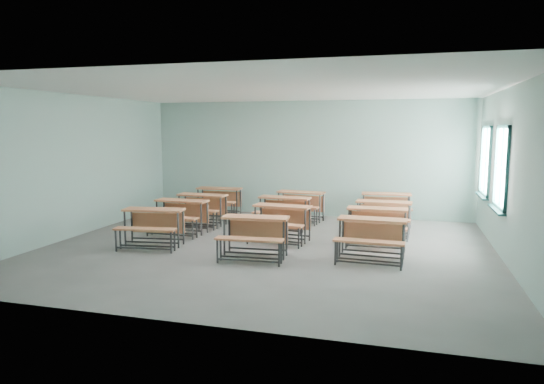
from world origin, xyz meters
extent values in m
cube|color=gray|center=(0.00, 0.00, -0.01)|extent=(9.00, 8.00, 0.02)
cube|color=white|center=(0.00, 0.00, 3.21)|extent=(9.00, 8.00, 0.02)
cube|color=#9FC6BD|center=(0.00, 4.01, 1.60)|extent=(9.00, 0.02, 3.20)
cube|color=#9FC6BD|center=(0.00, -4.01, 1.60)|extent=(9.00, 0.02, 3.20)
cube|color=#9FC6BD|center=(-4.51, 0.00, 1.60)|extent=(0.02, 8.00, 3.20)
cube|color=#9FC6BD|center=(4.51, 0.00, 1.60)|extent=(0.02, 8.00, 3.20)
cube|color=#1C4E4C|center=(4.47, 2.80, 0.93)|extent=(0.06, 1.20, 0.06)
cube|color=#1C4E4C|center=(4.47, 2.80, 2.47)|extent=(0.06, 1.20, 0.06)
cube|color=#1C4E4C|center=(4.47, 2.23, 1.70)|extent=(0.06, 0.06, 1.60)
cube|color=#1C4E4C|center=(4.47, 3.37, 1.70)|extent=(0.06, 0.06, 1.60)
cube|color=#1C4E4C|center=(4.47, 2.80, 1.70)|extent=(0.04, 0.04, 1.48)
cube|color=#1C4E4C|center=(4.47, 2.80, 1.70)|extent=(0.04, 1.08, 0.04)
cube|color=#1C4E4C|center=(4.43, 2.80, 0.87)|extent=(0.14, 1.28, 0.04)
cube|color=white|center=(4.50, 2.80, 1.70)|extent=(0.01, 1.08, 1.48)
cube|color=#1C4E4C|center=(4.47, 0.80, 0.93)|extent=(0.06, 1.20, 0.06)
cube|color=#1C4E4C|center=(4.47, 0.80, 2.47)|extent=(0.06, 1.20, 0.06)
cube|color=#1C4E4C|center=(4.47, 0.23, 1.70)|extent=(0.06, 0.06, 1.60)
cube|color=#1C4E4C|center=(4.47, 1.37, 1.70)|extent=(0.06, 0.06, 1.60)
cube|color=#1C4E4C|center=(4.47, 0.80, 1.70)|extent=(0.04, 0.04, 1.48)
cube|color=#1C4E4C|center=(4.47, 0.80, 1.70)|extent=(0.04, 1.08, 0.04)
cube|color=#1C4E4C|center=(4.43, 0.80, 0.87)|extent=(0.14, 1.28, 0.04)
cube|color=white|center=(4.50, 0.80, 1.70)|extent=(0.01, 1.08, 1.48)
cube|color=#CE764A|center=(-2.33, -0.42, 0.76)|extent=(1.29, 0.58, 0.04)
cube|color=#CE764A|center=(-2.35, -0.23, 0.44)|extent=(1.18, 0.18, 0.43)
cylinder|color=#36383B|center=(-2.87, -0.66, 0.37)|extent=(0.04, 0.04, 0.74)
cylinder|color=#36383B|center=(-1.74, -0.51, 0.37)|extent=(0.04, 0.04, 0.74)
cylinder|color=#36383B|center=(-2.92, -0.33, 0.37)|extent=(0.04, 0.04, 0.74)
cylinder|color=#36383B|center=(-1.78, -0.18, 0.37)|extent=(0.04, 0.04, 0.74)
cube|color=#36383B|center=(-2.30, -0.59, 0.10)|extent=(1.14, 0.19, 0.03)
cube|color=#36383B|center=(-2.35, -0.26, 0.10)|extent=(1.14, 0.19, 0.03)
cube|color=#CE764A|center=(-2.26, -0.92, 0.45)|extent=(1.27, 0.43, 0.04)
cylinder|color=#36383B|center=(-2.81, -1.09, 0.22)|extent=(0.04, 0.04, 0.43)
cylinder|color=#36383B|center=(-1.68, -0.94, 0.22)|extent=(0.04, 0.04, 0.43)
cylinder|color=#36383B|center=(-2.84, -0.89, 0.22)|extent=(0.04, 0.04, 0.43)
cylinder|color=#36383B|center=(-1.71, -0.74, 0.22)|extent=(0.04, 0.04, 0.43)
cube|color=#36383B|center=(-2.25, -1.01, 0.08)|extent=(1.14, 0.19, 0.03)
cube|color=#36383B|center=(-2.27, -0.82, 0.08)|extent=(1.14, 0.19, 0.03)
cube|color=#CE764A|center=(-0.02, -0.70, 0.76)|extent=(1.28, 0.50, 0.04)
cube|color=#CE764A|center=(-0.03, -0.51, 0.44)|extent=(1.19, 0.10, 0.43)
cylinder|color=#36383B|center=(-0.58, -0.91, 0.37)|extent=(0.04, 0.04, 0.74)
cylinder|color=#36383B|center=(0.57, -0.83, 0.37)|extent=(0.04, 0.04, 0.74)
cylinder|color=#36383B|center=(-0.60, -0.57, 0.37)|extent=(0.04, 0.04, 0.74)
cylinder|color=#36383B|center=(0.54, -0.49, 0.37)|extent=(0.04, 0.04, 0.74)
cube|color=#36383B|center=(0.00, -0.87, 0.10)|extent=(1.14, 0.11, 0.03)
cube|color=#36383B|center=(-0.03, -0.53, 0.10)|extent=(1.14, 0.11, 0.03)
cube|color=#CE764A|center=(0.02, -1.20, 0.45)|extent=(1.26, 0.35, 0.04)
cylinder|color=#36383B|center=(-0.54, -1.34, 0.22)|extent=(0.04, 0.04, 0.43)
cylinder|color=#36383B|center=(0.60, -1.26, 0.22)|extent=(0.04, 0.04, 0.43)
cylinder|color=#36383B|center=(-0.56, -1.14, 0.22)|extent=(0.04, 0.04, 0.43)
cylinder|color=#36383B|center=(0.58, -1.06, 0.22)|extent=(0.04, 0.04, 0.43)
cube|color=#36383B|center=(0.03, -1.30, 0.08)|extent=(1.14, 0.11, 0.03)
cube|color=#36383B|center=(0.01, -1.10, 0.08)|extent=(1.14, 0.11, 0.03)
cube|color=#CE764A|center=(2.14, -0.30, 0.76)|extent=(1.26, 0.47, 0.04)
cube|color=#CE764A|center=(2.14, -0.11, 0.44)|extent=(1.19, 0.07, 0.43)
cylinder|color=#36383B|center=(1.56, -0.45, 0.37)|extent=(0.04, 0.04, 0.74)
cylinder|color=#36383B|center=(2.70, -0.49, 0.37)|extent=(0.04, 0.04, 0.74)
cylinder|color=#36383B|center=(1.57, -0.11, 0.37)|extent=(0.04, 0.04, 0.74)
cylinder|color=#36383B|center=(2.71, -0.16, 0.37)|extent=(0.04, 0.04, 0.74)
cube|color=#36383B|center=(2.13, -0.47, 0.10)|extent=(1.15, 0.08, 0.03)
cube|color=#36383B|center=(2.14, -0.14, 0.10)|extent=(1.15, 0.08, 0.03)
cube|color=#CE764A|center=(2.12, -0.80, 0.45)|extent=(1.26, 0.31, 0.04)
cylinder|color=#36383B|center=(1.54, -0.88, 0.22)|extent=(0.04, 0.04, 0.43)
cylinder|color=#36383B|center=(2.68, -0.92, 0.22)|extent=(0.04, 0.04, 0.43)
cylinder|color=#36383B|center=(1.55, -0.68, 0.22)|extent=(0.04, 0.04, 0.43)
cylinder|color=#36383B|center=(2.69, -0.73, 0.22)|extent=(0.04, 0.04, 0.43)
cube|color=#36383B|center=(2.11, -0.90, 0.08)|extent=(1.15, 0.08, 0.03)
cube|color=#36383B|center=(2.12, -0.70, 0.08)|extent=(1.15, 0.08, 0.03)
cube|color=#CE764A|center=(-2.33, 0.89, 0.76)|extent=(1.26, 0.46, 0.04)
cube|color=#CE764A|center=(-2.32, 1.08, 0.44)|extent=(1.19, 0.06, 0.43)
cylinder|color=#36383B|center=(-2.91, 0.74, 0.37)|extent=(0.04, 0.04, 0.74)
cylinder|color=#36383B|center=(-1.76, 0.70, 0.37)|extent=(0.04, 0.04, 0.74)
cylinder|color=#36383B|center=(-2.90, 1.07, 0.37)|extent=(0.04, 0.04, 0.74)
cylinder|color=#36383B|center=(-1.75, 1.03, 0.37)|extent=(0.04, 0.04, 0.74)
cube|color=#36383B|center=(-2.34, 0.72, 0.10)|extent=(1.15, 0.07, 0.03)
cube|color=#36383B|center=(-2.32, 1.05, 0.10)|extent=(1.15, 0.07, 0.03)
cube|color=#CE764A|center=(-2.35, 0.39, 0.45)|extent=(1.26, 0.30, 0.04)
cylinder|color=#36383B|center=(-2.92, 0.31, 0.22)|extent=(0.04, 0.04, 0.43)
cylinder|color=#36383B|center=(-1.78, 0.27, 0.22)|extent=(0.04, 0.04, 0.43)
cylinder|color=#36383B|center=(-2.92, 0.51, 0.22)|extent=(0.04, 0.04, 0.43)
cylinder|color=#36383B|center=(-1.77, 0.46, 0.22)|extent=(0.04, 0.04, 0.43)
cube|color=#36383B|center=(-2.35, 0.29, 0.08)|extent=(1.15, 0.07, 0.03)
cube|color=#36383B|center=(-2.34, 0.48, 0.08)|extent=(1.15, 0.07, 0.03)
cube|color=#CE764A|center=(0.14, 0.75, 0.76)|extent=(1.28, 0.54, 0.04)
cube|color=#CE764A|center=(0.16, 0.94, 0.44)|extent=(1.18, 0.14, 0.43)
cylinder|color=#36383B|center=(-0.45, 0.64, 0.37)|extent=(0.04, 0.04, 0.74)
cylinder|color=#36383B|center=(0.69, 0.53, 0.37)|extent=(0.04, 0.04, 0.74)
cylinder|color=#36383B|center=(-0.42, 0.97, 0.37)|extent=(0.04, 0.04, 0.74)
cylinder|color=#36383B|center=(0.72, 0.86, 0.37)|extent=(0.04, 0.04, 0.74)
cube|color=#36383B|center=(0.12, 0.58, 0.10)|extent=(1.14, 0.14, 0.03)
cube|color=#36383B|center=(0.15, 0.91, 0.10)|extent=(1.14, 0.14, 0.03)
cube|color=#CE764A|center=(0.09, 0.25, 0.45)|extent=(1.27, 0.38, 0.04)
cylinder|color=#36383B|center=(-0.49, 0.21, 0.22)|extent=(0.04, 0.04, 0.43)
cylinder|color=#36383B|center=(0.65, 0.10, 0.22)|extent=(0.04, 0.04, 0.43)
cylinder|color=#36383B|center=(-0.47, 0.40, 0.22)|extent=(0.04, 0.04, 0.43)
cylinder|color=#36383B|center=(0.67, 0.29, 0.22)|extent=(0.04, 0.04, 0.43)
cube|color=#36383B|center=(0.08, 0.15, 0.08)|extent=(1.14, 0.14, 0.03)
cube|color=#36383B|center=(0.10, 0.35, 0.08)|extent=(1.14, 0.14, 0.03)
cube|color=#CE764A|center=(2.15, 0.95, 0.76)|extent=(1.25, 0.42, 0.04)
cube|color=#CE764A|center=(2.16, 1.14, 0.44)|extent=(1.19, 0.03, 0.43)
cylinder|color=#36383B|center=(1.58, 0.79, 0.37)|extent=(0.04, 0.04, 0.74)
cylinder|color=#36383B|center=(2.73, 0.78, 0.37)|extent=(0.04, 0.04, 0.74)
cylinder|color=#36383B|center=(1.58, 1.12, 0.37)|extent=(0.04, 0.04, 0.74)
cylinder|color=#36383B|center=(2.73, 1.11, 0.37)|extent=(0.04, 0.04, 0.74)
cube|color=#36383B|center=(2.15, 0.78, 0.10)|extent=(1.15, 0.04, 0.03)
cube|color=#36383B|center=(2.16, 1.12, 0.10)|extent=(1.15, 0.04, 0.03)
cube|color=#CE764A|center=(2.15, 0.45, 0.45)|extent=(1.25, 0.27, 0.04)
cylinder|color=#36383B|center=(1.58, 0.36, 0.22)|extent=(0.04, 0.04, 0.43)
cylinder|color=#36383B|center=(2.72, 0.35, 0.22)|extent=(0.04, 0.04, 0.43)
cylinder|color=#36383B|center=(1.58, 0.55, 0.22)|extent=(0.04, 0.04, 0.43)
cylinder|color=#36383B|center=(2.72, 0.55, 0.22)|extent=(0.04, 0.04, 0.43)
cube|color=#36383B|center=(2.15, 0.35, 0.08)|extent=(1.15, 0.04, 0.03)
cube|color=#36383B|center=(2.15, 0.55, 0.08)|extent=(1.15, 0.04, 0.03)
cube|color=#CE764A|center=(-2.26, 1.92, 0.76)|extent=(1.26, 0.46, 0.04)
cube|color=#CE764A|center=(-2.26, 2.11, 0.44)|extent=(1.19, 0.06, 0.43)
cylinder|color=#36383B|center=(-2.84, 1.77, 0.37)|extent=(0.04, 0.04, 0.74)
cylinder|color=#36383B|center=(-1.70, 1.73, 0.37)|extent=(0.04, 0.04, 0.74)
cylinder|color=#36383B|center=(-2.83, 2.10, 0.37)|extent=(0.04, 0.04, 0.74)
cylinder|color=#36383B|center=(-1.69, 2.06, 0.37)|extent=(0.04, 0.04, 0.74)
cube|color=#36383B|center=(-2.27, 1.75, 0.10)|extent=(1.15, 0.07, 0.03)
cube|color=#36383B|center=(-2.26, 2.08, 0.10)|extent=(1.15, 0.07, 0.03)
cube|color=#CE764A|center=(-2.28, 1.42, 0.45)|extent=(1.26, 0.31, 0.04)
cylinder|color=#36383B|center=(-2.86, 1.34, 0.22)|extent=(0.04, 0.04, 0.43)
cylinder|color=#36383B|center=(-1.71, 1.30, 0.22)|extent=(0.04, 0.04, 0.43)
cylinder|color=#36383B|center=(-2.85, 1.54, 0.22)|extent=(0.04, 0.04, 0.43)
cylinder|color=#36383B|center=(-1.71, 1.50, 0.22)|extent=(0.04, 0.04, 0.43)
cube|color=#36383B|center=(-2.28, 1.32, 0.08)|extent=(1.15, 0.07, 0.03)
cube|color=#36383B|center=(-2.28, 1.52, 0.08)|extent=(1.15, 0.07, 0.03)
cube|color=#CE764A|center=(-0.13, 2.02, 0.76)|extent=(1.27, 0.50, 0.04)
cube|color=#CE764A|center=(-0.12, 2.21, 0.44)|extent=(1.19, 0.10, 0.43)
cylinder|color=#36383B|center=(-0.72, 1.89, 0.37)|extent=(0.04, 0.04, 0.74)
cylinder|color=#36383B|center=(0.43, 1.82, 0.37)|extent=(0.04, 0.04, 0.74)
cylinder|color=#36383B|center=(-0.69, 2.22, 0.37)|extent=(0.04, 0.04, 0.74)
cylinder|color=#36383B|center=(0.45, 2.15, 0.37)|extent=(0.04, 0.04, 0.74)
cube|color=#36383B|center=(-0.14, 1.86, 0.10)|extent=(1.14, 0.10, 0.03)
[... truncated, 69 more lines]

